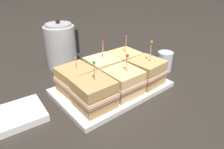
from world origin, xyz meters
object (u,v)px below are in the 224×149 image
(sandwich_front_right, at_px, (146,72))
(napkin_stack, at_px, (20,114))
(serving_platter, at_px, (112,88))
(sandwich_back_right, at_px, (125,62))
(sandwich_back_center, at_px, (103,70))
(sandwich_back_left, at_px, (76,79))
(sandwich_front_center, at_px, (123,82))
(drinking_glass, at_px, (165,61))
(sandwich_front_left, at_px, (94,94))
(kettle_steel, at_px, (61,46))

(sandwich_front_right, bearing_deg, napkin_stack, 164.88)
(serving_platter, height_order, sandwich_back_right, sandwich_back_right)
(serving_platter, bearing_deg, sandwich_back_center, 87.75)
(sandwich_back_left, bearing_deg, serving_platter, -26.83)
(serving_platter, distance_m, sandwich_front_center, 0.08)
(napkin_stack, bearing_deg, drinking_glass, -6.96)
(sandwich_back_left, height_order, drinking_glass, sandwich_back_left)
(serving_platter, bearing_deg, sandwich_front_left, -153.53)
(sandwich_back_right, distance_m, drinking_glass, 0.20)
(napkin_stack, bearing_deg, sandwich_front_center, -20.29)
(sandwich_front_left, xyz_separation_m, sandwich_front_center, (0.12, -0.00, -0.00))
(serving_platter, distance_m, sandwich_front_right, 0.15)
(kettle_steel, relative_size, napkin_stack, 1.48)
(sandwich_back_center, xyz_separation_m, sandwich_back_right, (0.12, 0.00, -0.00))
(sandwich_front_left, xyz_separation_m, drinking_glass, (0.43, 0.04, -0.02))
(sandwich_front_left, bearing_deg, sandwich_front_right, -0.42)
(serving_platter, xyz_separation_m, sandwich_front_left, (-0.13, -0.06, 0.06))
(sandwich_front_right, relative_size, napkin_stack, 1.13)
(sandwich_front_right, relative_size, sandwich_back_left, 1.15)
(serving_platter, relative_size, drinking_glass, 4.73)
(drinking_glass, xyz_separation_m, napkin_stack, (-0.64, 0.08, -0.03))
(serving_platter, relative_size, sandwich_back_right, 2.55)
(sandwich_back_left, relative_size, sandwich_back_center, 0.93)
(sandwich_front_left, height_order, napkin_stack, sandwich_front_left)
(sandwich_front_right, relative_size, sandwich_back_right, 1.06)
(sandwich_front_left, xyz_separation_m, sandwich_back_left, (0.00, 0.13, -0.00))
(serving_platter, bearing_deg, napkin_stack, 170.01)
(sandwich_front_center, xyz_separation_m, napkin_stack, (-0.33, 0.12, -0.05))
(drinking_glass, bearing_deg, sandwich_front_right, -165.69)
(kettle_steel, bearing_deg, sandwich_back_left, -106.32)
(sandwich_back_left, xyz_separation_m, drinking_glass, (0.43, -0.08, -0.02))
(kettle_steel, bearing_deg, sandwich_back_right, -57.07)
(sandwich_front_right, xyz_separation_m, sandwich_back_left, (-0.25, 0.13, -0.00))
(napkin_stack, bearing_deg, sandwich_front_right, -15.12)
(sandwich_back_left, height_order, sandwich_back_right, sandwich_back_right)
(sandwich_front_right, bearing_deg, sandwich_back_left, 152.74)
(sandwich_front_left, height_order, kettle_steel, kettle_steel)
(serving_platter, bearing_deg, sandwich_front_center, -91.93)
(sandwich_back_right, bearing_deg, kettle_steel, 122.93)
(sandwich_front_left, bearing_deg, sandwich_back_right, 26.76)
(sandwich_front_center, bearing_deg, sandwich_front_left, 179.54)
(drinking_glass, bearing_deg, sandwich_back_left, 169.22)
(sandwich_back_left, bearing_deg, sandwich_front_right, -27.26)
(sandwich_front_left, height_order, sandwich_back_center, sandwich_back_center)
(sandwich_front_center, relative_size, sandwich_back_center, 0.94)
(sandwich_front_center, xyz_separation_m, sandwich_front_right, (0.13, -0.00, 0.00))
(kettle_steel, bearing_deg, sandwich_back_center, -79.56)
(sandwich_front_center, xyz_separation_m, drinking_glass, (0.31, 0.05, -0.02))
(serving_platter, height_order, sandwich_back_center, sandwich_back_center)
(sandwich_back_left, height_order, sandwich_back_center, sandwich_back_center)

